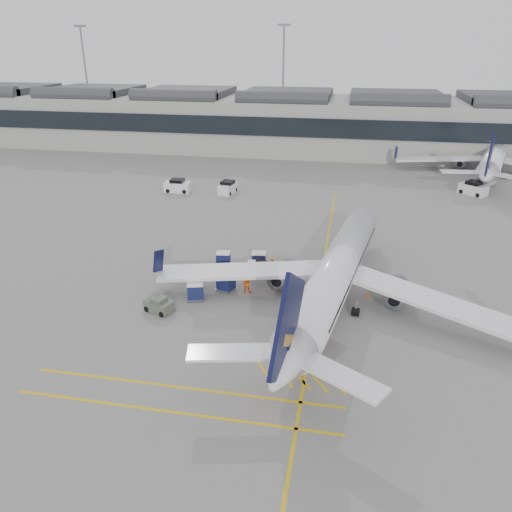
% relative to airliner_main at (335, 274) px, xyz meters
% --- Properties ---
extents(ground, '(220.00, 220.00, 0.00)m').
position_rel_airliner_main_xyz_m(ground, '(-11.47, -4.27, -2.85)').
color(ground, gray).
rests_on(ground, ground).
extents(terminal, '(200.00, 20.45, 12.40)m').
position_rel_airliner_main_xyz_m(terminal, '(-11.47, 67.66, 3.29)').
color(terminal, '#9E9E99').
rests_on(terminal, ground).
extents(light_masts, '(113.00, 0.60, 25.45)m').
position_rel_airliner_main_xyz_m(light_masts, '(-13.13, 81.73, 11.64)').
color(light_masts, slate).
rests_on(light_masts, ground).
extents(apron_markings, '(0.25, 60.00, 0.01)m').
position_rel_airliner_main_xyz_m(apron_markings, '(-1.47, 5.73, -2.84)').
color(apron_markings, gold).
rests_on(apron_markings, ground).
extents(airliner_main, '(32.89, 36.22, 9.69)m').
position_rel_airliner_main_xyz_m(airliner_main, '(0.00, 0.00, 0.00)').
color(airliner_main, white).
rests_on(airliner_main, ground).
extents(airliner_far, '(32.34, 35.86, 9.83)m').
position_rel_airliner_main_xyz_m(airliner_far, '(25.33, 52.82, 0.04)').
color(airliner_far, white).
rests_on(airliner_far, ground).
extents(belt_loader, '(4.45, 2.14, 1.76)m').
position_rel_airliner_main_xyz_m(belt_loader, '(-7.59, 4.61, -2.33)').
color(belt_loader, silver).
rests_on(belt_loader, ground).
extents(baggage_cart_a, '(1.67, 1.43, 1.63)m').
position_rel_airliner_main_xyz_m(baggage_cart_a, '(-8.16, 6.37, -1.97)').
color(baggage_cart_a, gray).
rests_on(baggage_cart_a, ground).
extents(baggage_cart_b, '(1.94, 1.78, 1.67)m').
position_rel_airliner_main_xyz_m(baggage_cart_b, '(-10.24, 0.50, -1.95)').
color(baggage_cart_b, gray).
rests_on(baggage_cart_b, ground).
extents(baggage_cart_c, '(1.70, 1.47, 1.63)m').
position_rel_airliner_main_xyz_m(baggage_cart_c, '(-11.83, 5.74, -1.97)').
color(baggage_cart_c, gray).
rests_on(baggage_cart_c, ground).
extents(baggage_cart_d, '(1.86, 1.67, 1.64)m').
position_rel_airliner_main_xyz_m(baggage_cart_d, '(-12.56, -1.81, -1.97)').
color(baggage_cart_d, gray).
rests_on(baggage_cart_d, ground).
extents(ramp_agent_a, '(0.76, 0.65, 1.77)m').
position_rel_airliner_main_xyz_m(ramp_agent_a, '(-6.47, 4.98, -1.96)').
color(ramp_agent_a, '#FF660D').
rests_on(ramp_agent_a, ground).
extents(ramp_agent_b, '(0.98, 0.78, 1.92)m').
position_rel_airliner_main_xyz_m(ramp_agent_b, '(-8.23, 0.47, -1.88)').
color(ramp_agent_b, '#FF630D').
rests_on(ramp_agent_b, ground).
extents(pushback_tug, '(2.81, 2.26, 1.37)m').
position_rel_airliner_main_xyz_m(pushback_tug, '(-15.05, -4.53, -2.24)').
color(pushback_tug, '#54584B').
rests_on(pushback_tug, ground).
extents(safety_cone_nose, '(0.35, 0.35, 0.48)m').
position_rel_airliner_main_xyz_m(safety_cone_nose, '(1.41, 17.86, -2.60)').
color(safety_cone_nose, '#F24C0A').
rests_on(safety_cone_nose, ground).
extents(safety_cone_engine, '(0.33, 0.33, 0.46)m').
position_rel_airliner_main_xyz_m(safety_cone_engine, '(3.09, 1.89, -2.62)').
color(safety_cone_engine, '#F24C0A').
rests_on(safety_cone_engine, ground).
extents(service_van_left, '(4.08, 2.14, 2.06)m').
position_rel_airliner_main_xyz_m(service_van_left, '(-25.96, 31.92, -1.92)').
color(service_van_left, silver).
rests_on(service_van_left, ground).
extents(service_van_mid, '(2.51, 4.07, 1.96)m').
position_rel_airliner_main_xyz_m(service_van_mid, '(-18.01, 32.72, -1.97)').
color(service_van_mid, silver).
rests_on(service_van_mid, ground).
extents(service_van_right, '(4.47, 4.21, 2.11)m').
position_rel_airliner_main_xyz_m(service_van_right, '(19.54, 39.19, -1.90)').
color(service_van_right, silver).
rests_on(service_van_right, ground).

